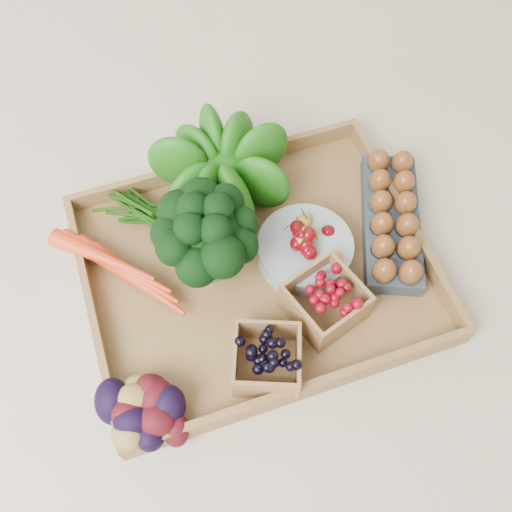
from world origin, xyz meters
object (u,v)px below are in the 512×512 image
object	(u,v)px
cherry_bowl	(305,250)
broccoli	(208,250)
tray	(256,271)
egg_carton	(391,222)

from	to	relation	value
cherry_bowl	broccoli	bearing A→B (deg)	170.71
broccoli	cherry_bowl	xyz separation A→B (m)	(0.16, -0.03, -0.04)
tray	egg_carton	bearing A→B (deg)	0.94
broccoli	egg_carton	size ratio (longest dim) A/B	0.63
broccoli	tray	bearing A→B (deg)	-17.86
egg_carton	broccoli	bearing A→B (deg)	-160.72
broccoli	egg_carton	distance (m)	0.32
tray	egg_carton	distance (m)	0.25
broccoli	cherry_bowl	size ratio (longest dim) A/B	1.06
cherry_bowl	egg_carton	xyz separation A→B (m)	(0.16, 0.01, -0.01)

